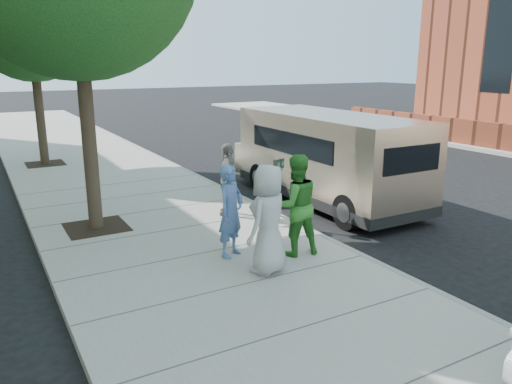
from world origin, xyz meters
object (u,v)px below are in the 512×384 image
(tree_far, at_px, (31,14))
(parking_meter, at_px, (279,176))
(person_gray_shirt, at_px, (268,219))
(person_striped_polo, at_px, (228,179))
(person_green_shirt, at_px, (295,205))
(van, at_px, (325,156))
(person_officer, at_px, (231,211))

(tree_far, bearing_deg, parking_meter, -68.69)
(person_gray_shirt, xyz_separation_m, person_striped_polo, (0.86, 3.15, -0.08))
(tree_far, height_order, person_green_shirt, tree_far)
(person_striped_polo, bearing_deg, van, 124.83)
(person_officer, bearing_deg, van, 2.37)
(parking_meter, xyz_separation_m, person_green_shirt, (-0.82, -1.84, -0.07))
(person_green_shirt, distance_m, person_striped_polo, 2.71)
(van, height_order, person_green_shirt, van)
(parking_meter, distance_m, person_officer, 2.29)
(tree_far, xyz_separation_m, person_striped_polo, (2.74, -8.11, -3.93))
(person_green_shirt, bearing_deg, parking_meter, -104.51)
(van, distance_m, person_green_shirt, 4.09)
(parking_meter, relative_size, person_gray_shirt, 0.75)
(van, xyz_separation_m, person_officer, (-3.88, -2.45, -0.22))
(van, height_order, person_officer, van)
(person_green_shirt, xyz_separation_m, person_gray_shirt, (-0.81, -0.44, -0.01))
(tree_far, distance_m, person_striped_polo, 9.42)
(person_green_shirt, xyz_separation_m, person_striped_polo, (0.05, 2.71, -0.09))
(person_striped_polo, bearing_deg, tree_far, -130.84)
(tree_far, bearing_deg, van, -54.89)
(van, xyz_separation_m, person_green_shirt, (-2.87, -2.92, -0.13))
(parking_meter, bearing_deg, tree_far, 88.43)
(person_gray_shirt, bearing_deg, van, -166.42)
(person_gray_shirt, distance_m, person_striped_polo, 3.26)
(parking_meter, relative_size, van, 0.22)
(van, bearing_deg, person_green_shirt, -134.25)
(tree_far, xyz_separation_m, van, (5.55, -7.90, -3.71))
(parking_meter, relative_size, person_green_shirt, 0.74)
(person_officer, relative_size, person_green_shirt, 0.91)
(person_officer, xyz_separation_m, person_green_shirt, (1.01, -0.47, 0.08))
(person_officer, relative_size, person_striped_polo, 1.01)
(person_green_shirt, relative_size, person_gray_shirt, 1.01)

